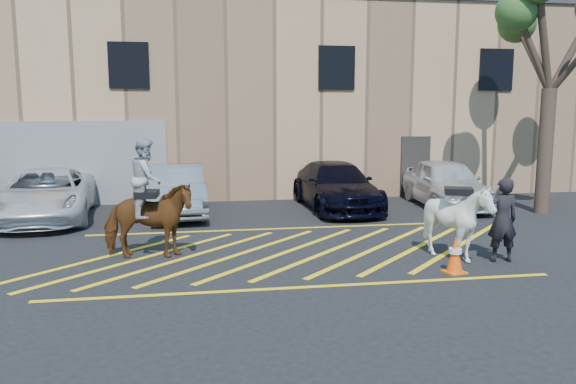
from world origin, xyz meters
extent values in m
plane|color=black|center=(0.00, 0.00, 0.00)|extent=(90.00, 90.00, 0.00)
imported|color=white|center=(-6.21, 4.56, 0.74)|extent=(2.92, 5.51, 1.47)
imported|color=#90949D|center=(-2.52, 4.80, 0.75)|extent=(1.86, 4.62, 1.49)
imported|color=black|center=(2.51, 4.98, 0.74)|extent=(2.21, 5.14, 1.48)
imported|color=silver|center=(6.14, 4.69, 0.79)|extent=(2.24, 4.76, 1.57)
imported|color=black|center=(4.38, -1.76, 0.89)|extent=(0.67, 0.46, 1.79)
cube|color=tan|center=(0.00, 12.00, 3.50)|extent=(32.00, 10.00, 7.00)
cube|color=#2D2D30|center=(0.00, 12.00, 7.15)|extent=(32.20, 10.20, 0.30)
cube|color=black|center=(-4.00, 6.96, 4.60)|extent=(1.30, 0.08, 1.50)
cube|color=black|center=(3.00, 6.96, 4.60)|extent=(1.30, 0.08, 1.50)
cube|color=black|center=(9.00, 6.96, 4.60)|extent=(1.30, 0.08, 1.50)
cube|color=#38332D|center=(6.00, 6.96, 1.10)|extent=(1.10, 0.08, 2.20)
cube|color=yellow|center=(-4.20, -0.30, 0.01)|extent=(4.20, 4.20, 0.01)
cube|color=yellow|center=(-3.15, -0.30, 0.01)|extent=(4.20, 4.20, 0.01)
cube|color=yellow|center=(-2.10, -0.30, 0.01)|extent=(4.20, 4.20, 0.01)
cube|color=yellow|center=(-1.05, -0.30, 0.01)|extent=(4.20, 4.20, 0.01)
cube|color=yellow|center=(0.00, -0.30, 0.01)|extent=(4.20, 4.20, 0.01)
cube|color=yellow|center=(1.05, -0.30, 0.01)|extent=(4.20, 4.20, 0.01)
cube|color=yellow|center=(2.10, -0.30, 0.01)|extent=(4.20, 4.20, 0.01)
cube|color=yellow|center=(3.15, -0.30, 0.01)|extent=(4.20, 4.20, 0.01)
cube|color=yellow|center=(4.20, -0.30, 0.01)|extent=(4.20, 4.20, 0.01)
cube|color=yellow|center=(0.00, 2.20, 0.01)|extent=(9.50, 0.12, 0.01)
cube|color=yellow|center=(0.00, -2.80, 0.01)|extent=(9.50, 0.12, 0.01)
imported|color=#583014|center=(-2.98, -0.26, 0.83)|extent=(2.03, 1.07, 1.65)
imported|color=#A0A3AA|center=(-2.98, -0.26, 1.74)|extent=(0.71, 0.87, 1.68)
cube|color=black|center=(-2.98, -0.26, 1.40)|extent=(0.51, 0.60, 0.14)
imported|color=silver|center=(3.48, -1.54, 0.84)|extent=(1.82, 1.91, 1.68)
cube|color=black|center=(3.48, -1.54, 1.49)|extent=(0.69, 0.63, 0.14)
cube|color=orange|center=(3.04, -2.38, 0.01)|extent=(0.46, 0.46, 0.03)
cone|color=#FC4F0A|center=(3.04, -2.38, 0.38)|extent=(0.32, 0.32, 0.70)
cylinder|color=silver|center=(3.04, -2.38, 0.44)|extent=(0.25, 0.25, 0.10)
cylinder|color=#4A362C|center=(8.60, 3.16, 1.90)|extent=(0.44, 0.44, 3.80)
cylinder|color=#433329|center=(9.39, 3.30, 4.97)|extent=(1.76, 0.51, 2.68)
cylinder|color=#4B382D|center=(8.53, 4.02, 4.80)|extent=(0.33, 1.88, 2.34)
cylinder|color=#46332A|center=(7.99, 3.16, 4.85)|extent=(1.40, 0.20, 2.39)
cylinder|color=#433528|center=(8.13, 2.89, 5.20)|extent=(1.16, 0.77, 3.11)
sphere|color=#3C622A|center=(8.45, 4.88, 5.91)|extent=(1.20, 1.20, 1.20)
sphere|color=#43652B|center=(7.38, 3.16, 6.00)|extent=(1.20, 1.20, 1.20)
camera|label=1|loc=(-1.97, -12.38, 3.21)|focal=35.00mm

